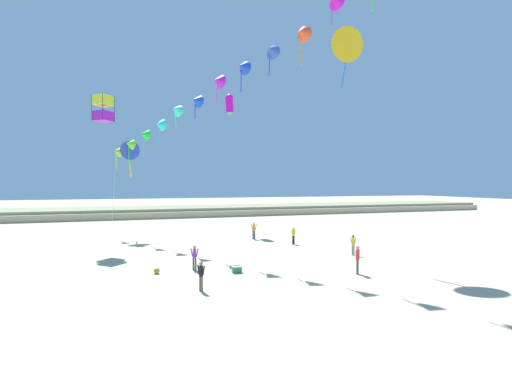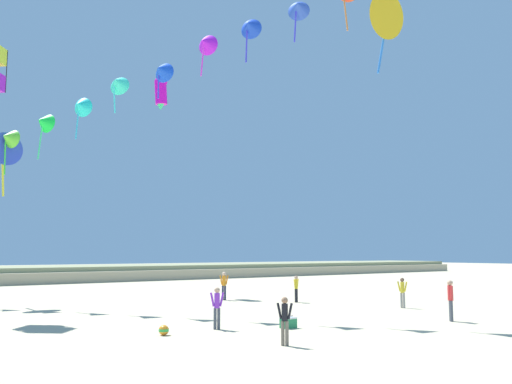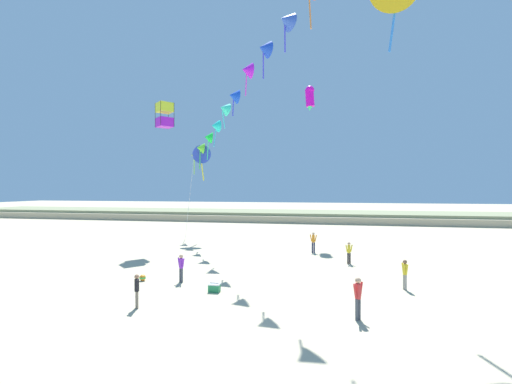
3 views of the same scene
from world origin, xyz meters
The scene contains 15 objects.
ground_plane centered at (0.00, 0.00, 0.00)m, with size 240.00×240.00×0.00m, color #C1B28E.
dune_ridge centered at (0.00, 46.34, 0.74)m, with size 120.00×12.19×1.49m.
person_near_left centered at (-3.53, 6.81, 0.91)m, with size 0.53×0.31×1.58m.
person_near_right centered at (3.57, 17.31, 0.99)m, with size 0.60×0.23×1.71m.
person_mid_center centered at (-3.73, 2.48, 0.87)m, with size 0.39×0.46×1.51m.
person_far_left centered at (8.59, 7.76, 0.91)m, with size 0.27×0.54×1.57m.
person_far_right centered at (5.76, 2.96, 1.00)m, with size 0.46×0.51×1.73m.
person_far_center centered at (6.16, 13.52, 0.89)m, with size 0.53×0.26×1.54m.
kite_banner_string centered at (0.73, 10.53, 14.35)m, with size 22.19×28.54×20.87m.
large_kite_low_lead centered at (-8.17, 22.97, 8.89)m, with size 2.04×1.03×3.74m.
large_kite_mid_trail centered at (2.96, 25.28, 14.98)m, with size 1.14×1.04×2.64m.
large_kite_high_solo centered at (-10.08, 18.17, 12.13)m, with size 1.86×1.86×2.24m.
large_kite_outer_drift centered at (8.05, 8.24, 15.97)m, with size 2.68×1.36×4.57m.
beach_cooler centered at (-1.12, 5.47, 0.21)m, with size 0.58×0.41×0.46m.
beach_ball centered at (-5.83, 6.66, 0.18)m, with size 0.36×0.36×0.36m.
Camera 1 is at (-6.18, -14.81, 5.43)m, focal length 24.00 mm.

